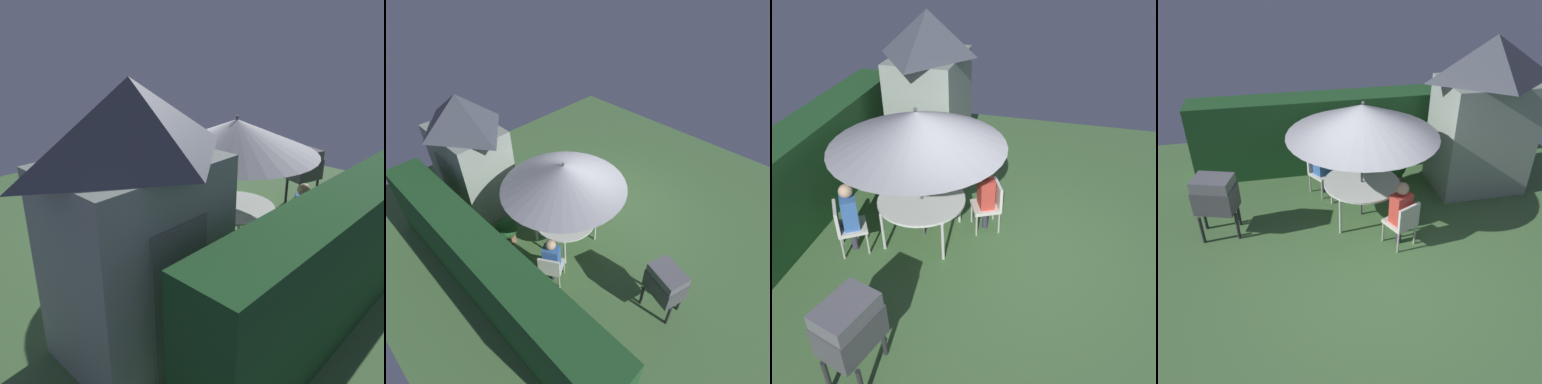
{
  "view_description": "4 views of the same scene",
  "coord_description": "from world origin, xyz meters",
  "views": [
    {
      "loc": [
        5.25,
        5.24,
        3.59
      ],
      "look_at": [
        0.31,
        0.59,
        0.9
      ],
      "focal_mm": 37.6,
      "sensor_mm": 36.0,
      "label": 1
    },
    {
      "loc": [
        -3.87,
        4.85,
        6.05
      ],
      "look_at": [
        0.13,
        0.8,
        1.19
      ],
      "focal_mm": 29.36,
      "sensor_mm": 36.0,
      "label": 2
    },
    {
      "loc": [
        -5.2,
        -0.73,
        4.59
      ],
      "look_at": [
        0.03,
        0.61,
        1.01
      ],
      "focal_mm": 38.32,
      "sensor_mm": 36.0,
      "label": 3
    },
    {
      "loc": [
        -1.44,
        -4.95,
        4.61
      ],
      "look_at": [
        -0.36,
        0.52,
        1.08
      ],
      "focal_mm": 36.76,
      "sensor_mm": 36.0,
      "label": 4
    }
  ],
  "objects": [
    {
      "name": "person_in_blue",
      "position": [
        -0.6,
        2.32,
        0.78
      ],
      "size": [
        0.42,
        0.38,
        1.26
      ],
      "color": "#3866B2",
      "rests_on": "ground"
    },
    {
      "name": "person_in_red",
      "position": [
        0.5,
        0.34,
        0.78
      ],
      "size": [
        0.41,
        0.36,
        1.26
      ],
      "color": "#CC3D33",
      "rests_on": "ground"
    },
    {
      "name": "chair_near_shed",
      "position": [
        0.54,
        0.26,
        0.52
      ],
      "size": [
        0.62,
        0.62,
        0.9
      ],
      "color": "silver",
      "rests_on": "ground"
    },
    {
      "name": "garden_shed",
      "position": [
        2.75,
        2.04,
        1.64
      ],
      "size": [
        1.96,
        1.44,
        3.21
      ],
      "color": "gray",
      "rests_on": "ground"
    },
    {
      "name": "chair_far_side",
      "position": [
        -0.64,
        2.39,
        0.52
      ],
      "size": [
        0.64,
        0.64,
        0.9
      ],
      "color": "silver",
      "rests_on": "ground"
    },
    {
      "name": "patio_table",
      "position": [
        0.03,
        1.33,
        0.71
      ],
      "size": [
        1.46,
        1.46,
        0.76
      ],
      "color": "white",
      "rests_on": "ground"
    },
    {
      "name": "hedge_backdrop",
      "position": [
        0.0,
        3.5,
        0.88
      ],
      "size": [
        6.69,
        0.8,
        1.76
      ],
      "color": "#1E4C23",
      "rests_on": "ground"
    },
    {
      "name": "ground_plane",
      "position": [
        0.0,
        0.0,
        0.0
      ],
      "size": [
        11.0,
        11.0,
        0.0
      ],
      "primitive_type": "plane",
      "color": "#47703D"
    },
    {
      "name": "potted_plant_by_shed",
      "position": [
        1.02,
        2.36,
        0.39
      ],
      "size": [
        0.52,
        0.52,
        0.71
      ],
      "color": "#936651",
      "rests_on": "ground"
    },
    {
      "name": "bbq_grill",
      "position": [
        -2.65,
        1.23,
        0.85
      ],
      "size": [
        0.81,
        0.68,
        1.2
      ],
      "color": "#47474C",
      "rests_on": "ground"
    },
    {
      "name": "patio_umbrella",
      "position": [
        0.03,
        1.33,
        2.01
      ],
      "size": [
        2.75,
        2.75,
        2.36
      ],
      "color": "#4C4C51",
      "rests_on": "ground"
    }
  ]
}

